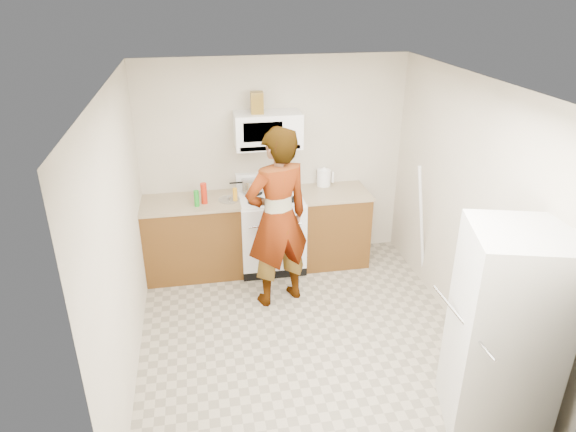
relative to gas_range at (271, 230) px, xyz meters
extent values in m
plane|color=gray|center=(0.10, -1.48, -0.49)|extent=(3.60, 3.60, 0.00)
cube|color=beige|center=(0.10, 0.31, 0.76)|extent=(3.20, 0.02, 2.50)
cube|color=beige|center=(1.69, -1.48, 0.76)|extent=(0.02, 3.60, 2.50)
cube|color=#573014|center=(-0.94, 0.01, -0.04)|extent=(1.12, 0.62, 0.90)
cube|color=#9B8369|center=(-0.94, 0.01, 0.43)|extent=(1.14, 0.64, 0.03)
cube|color=#573014|center=(0.78, 0.01, -0.04)|extent=(0.80, 0.62, 0.90)
cube|color=#9B8369|center=(0.78, 0.01, 0.43)|extent=(0.82, 0.64, 0.03)
cube|color=white|center=(0.00, -0.01, -0.04)|extent=(0.76, 0.65, 0.90)
cube|color=white|center=(0.00, -0.01, 0.43)|extent=(0.76, 0.62, 0.03)
cube|color=white|center=(0.00, 0.28, 0.54)|extent=(0.76, 0.08, 0.20)
cube|color=white|center=(0.00, 0.13, 1.21)|extent=(0.76, 0.38, 0.40)
imported|color=tan|center=(-0.04, -0.76, 0.50)|extent=(0.84, 0.68, 1.98)
cube|color=silver|center=(1.35, -2.78, 0.36)|extent=(0.87, 0.87, 1.70)
cylinder|color=white|center=(0.70, 0.22, 0.55)|extent=(0.20, 0.20, 0.20)
cube|color=brown|center=(-0.12, 0.11, 1.53)|extent=(0.15, 0.15, 0.24)
cylinder|color=#B5B6BA|center=(-0.19, 0.17, 0.54)|extent=(0.27, 0.27, 0.13)
cube|color=white|center=(0.10, -0.09, 0.47)|extent=(0.29, 0.25, 0.05)
cylinder|color=red|center=(-0.77, -0.08, 0.57)|extent=(0.08, 0.08, 0.24)
cylinder|color=#F7AA1B|center=(-0.42, -0.07, 0.53)|extent=(0.07, 0.07, 0.15)
cylinder|color=#18871F|center=(-0.86, -0.15, 0.54)|extent=(0.07, 0.07, 0.19)
cylinder|color=silver|center=(-0.49, -0.04, 0.46)|extent=(0.26, 0.26, 0.01)
cylinder|color=silver|center=(1.61, -0.71, 0.26)|extent=(0.31, 0.16, 1.47)
camera|label=1|loc=(-0.81, -5.55, 2.76)|focal=32.00mm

